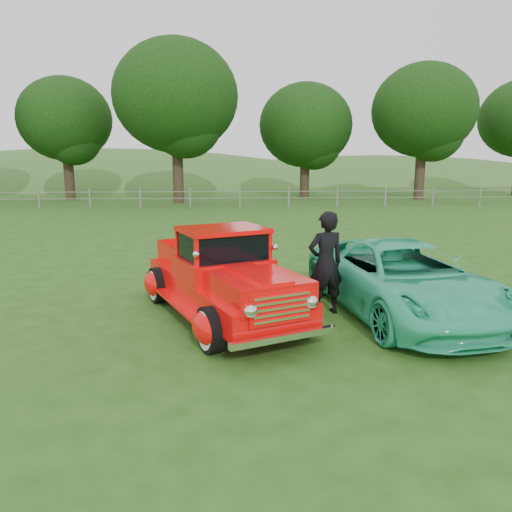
{
  "coord_description": "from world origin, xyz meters",
  "views": [
    {
      "loc": [
        -0.6,
        -8.46,
        3.09
      ],
      "look_at": [
        -0.1,
        1.2,
        1.14
      ],
      "focal_mm": 35.0,
      "sensor_mm": 36.0,
      "label": 1
    }
  ],
  "objects_px": {
    "tree_mid_east": "(424,111)",
    "teal_sedan": "(402,279)",
    "tree_near_west": "(176,96)",
    "red_pickup": "(222,278)",
    "man": "(326,263)",
    "tree_mid_west": "(65,119)",
    "tree_near_east": "(306,126)"
  },
  "relations": [
    {
      "from": "tree_near_west",
      "to": "teal_sedan",
      "type": "xyz_separation_m",
      "value": [
        6.75,
        -24.18,
        -6.08
      ]
    },
    {
      "from": "tree_near_west",
      "to": "tree_mid_east",
      "type": "bearing_deg",
      "value": 6.71
    },
    {
      "from": "red_pickup",
      "to": "man",
      "type": "xyz_separation_m",
      "value": [
        2.02,
        0.19,
        0.23
      ]
    },
    {
      "from": "tree_mid_west",
      "to": "tree_mid_east",
      "type": "bearing_deg",
      "value": -2.29
    },
    {
      "from": "man",
      "to": "red_pickup",
      "type": "bearing_deg",
      "value": -11.0
    },
    {
      "from": "tree_mid_east",
      "to": "tree_mid_west",
      "type": "bearing_deg",
      "value": 177.71
    },
    {
      "from": "tree_mid_west",
      "to": "red_pickup",
      "type": "relative_size",
      "value": 1.61
    },
    {
      "from": "tree_near_west",
      "to": "man",
      "type": "xyz_separation_m",
      "value": [
        5.26,
        -24.01,
        -5.77
      ]
    },
    {
      "from": "tree_mid_east",
      "to": "tree_near_east",
      "type": "bearing_deg",
      "value": 165.96
    },
    {
      "from": "teal_sedan",
      "to": "man",
      "type": "xyz_separation_m",
      "value": [
        -1.49,
        0.17,
        0.3
      ]
    },
    {
      "from": "red_pickup",
      "to": "man",
      "type": "relative_size",
      "value": 2.58
    },
    {
      "from": "teal_sedan",
      "to": "tree_near_west",
      "type": "bearing_deg",
      "value": 96.28
    },
    {
      "from": "tree_mid_east",
      "to": "tree_near_west",
      "type": "bearing_deg",
      "value": -173.29
    },
    {
      "from": "tree_near_east",
      "to": "tree_mid_east",
      "type": "height_order",
      "value": "tree_mid_east"
    },
    {
      "from": "tree_mid_east",
      "to": "man",
      "type": "bearing_deg",
      "value": -114.3
    },
    {
      "from": "tree_mid_west",
      "to": "tree_near_west",
      "type": "bearing_deg",
      "value": -20.56
    },
    {
      "from": "tree_mid_west",
      "to": "tree_near_east",
      "type": "distance_m",
      "value": 17.03
    },
    {
      "from": "tree_near_east",
      "to": "teal_sedan",
      "type": "distance_m",
      "value": 28.63
    },
    {
      "from": "tree_near_east",
      "to": "teal_sedan",
      "type": "height_order",
      "value": "tree_near_east"
    },
    {
      "from": "tree_near_east",
      "to": "tree_mid_east",
      "type": "relative_size",
      "value": 0.88
    },
    {
      "from": "tree_mid_east",
      "to": "teal_sedan",
      "type": "height_order",
      "value": "tree_mid_east"
    },
    {
      "from": "tree_mid_east",
      "to": "man",
      "type": "distance_m",
      "value": 29.0
    },
    {
      "from": "tree_mid_west",
      "to": "tree_near_east",
      "type": "xyz_separation_m",
      "value": [
        17.0,
        1.0,
        -0.3
      ]
    },
    {
      "from": "tree_mid_west",
      "to": "tree_mid_east",
      "type": "relative_size",
      "value": 0.9
    },
    {
      "from": "tree_mid_west",
      "to": "man",
      "type": "bearing_deg",
      "value": -63.85
    },
    {
      "from": "tree_near_west",
      "to": "man",
      "type": "bearing_deg",
      "value": -77.65
    },
    {
      "from": "tree_mid_west",
      "to": "tree_near_east",
      "type": "bearing_deg",
      "value": 3.37
    },
    {
      "from": "tree_mid_west",
      "to": "man",
      "type": "relative_size",
      "value": 4.14
    },
    {
      "from": "tree_near_west",
      "to": "man",
      "type": "distance_m",
      "value": 25.25
    },
    {
      "from": "teal_sedan",
      "to": "tree_mid_west",
      "type": "bearing_deg",
      "value": 109.17
    },
    {
      "from": "tree_near_east",
      "to": "man",
      "type": "xyz_separation_m",
      "value": [
        -3.74,
        -28.01,
        -4.23
      ]
    },
    {
      "from": "man",
      "to": "teal_sedan",
      "type": "bearing_deg",
      "value": 157.0
    }
  ]
}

